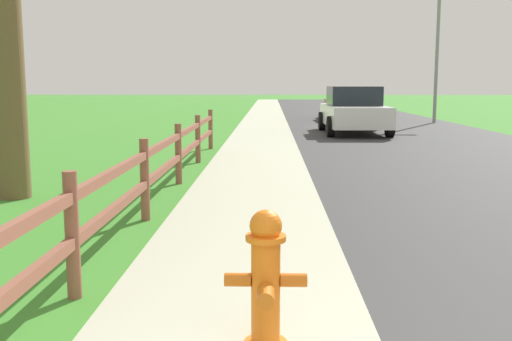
% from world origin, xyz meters
% --- Properties ---
extents(ground_plane, '(120.00, 120.00, 0.00)m').
position_xyz_m(ground_plane, '(0.00, 25.00, 0.00)').
color(ground_plane, '#3D842A').
extents(road_asphalt, '(7.00, 66.00, 0.01)m').
position_xyz_m(road_asphalt, '(3.50, 27.00, 0.00)').
color(road_asphalt, '#363636').
rests_on(road_asphalt, ground).
extents(curb_concrete, '(6.00, 66.00, 0.01)m').
position_xyz_m(curb_concrete, '(-3.00, 27.00, 0.00)').
color(curb_concrete, '#B2B59A').
rests_on(curb_concrete, ground).
extents(grass_verge, '(5.00, 66.00, 0.00)m').
position_xyz_m(grass_verge, '(-4.50, 27.00, 0.01)').
color(grass_verge, '#3D842A').
rests_on(grass_verge, ground).
extents(fire_hydrant, '(0.52, 0.43, 0.88)m').
position_xyz_m(fire_hydrant, '(-0.75, 1.94, 0.45)').
color(fire_hydrant, orange).
rests_on(fire_hydrant, ground).
extents(rail_fence, '(0.11, 13.36, 1.00)m').
position_xyz_m(rail_fence, '(-2.23, 6.73, 0.59)').
color(rail_fence, brown).
rests_on(rail_fence, ground).
extents(parked_suv_white, '(2.09, 4.43, 1.55)m').
position_xyz_m(parked_suv_white, '(2.04, 18.26, 0.75)').
color(parked_suv_white, white).
rests_on(parked_suv_white, ground).
extents(parked_car_red, '(1.99, 4.66, 1.45)m').
position_xyz_m(parked_car_red, '(2.81, 25.74, 0.73)').
color(parked_car_red, maroon).
rests_on(parked_car_red, ground).
extents(street_lamp, '(1.17, 0.20, 5.92)m').
position_xyz_m(street_lamp, '(6.31, 23.71, 3.55)').
color(street_lamp, gray).
rests_on(street_lamp, ground).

